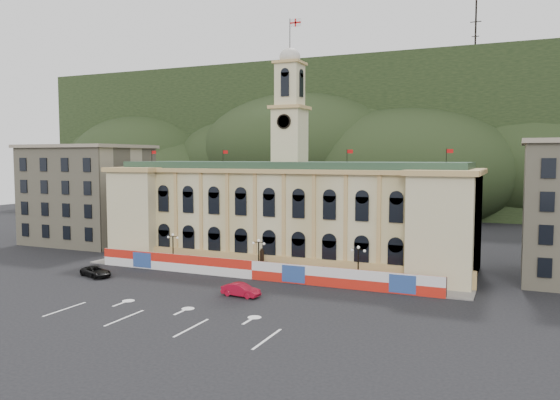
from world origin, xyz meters
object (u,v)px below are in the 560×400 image
at_px(statue, 262,266).
at_px(black_suv, 96,272).
at_px(lamp_center, 259,254).
at_px(red_sedan, 241,290).

distance_m(statue, black_suv, 22.70).
relative_size(statue, lamp_center, 0.72).
bearing_deg(statue, lamp_center, -90.00).
distance_m(statue, red_sedan, 11.96).
relative_size(lamp_center, black_suv, 0.92).
height_order(red_sedan, black_suv, red_sedan).
height_order(lamp_center, black_suv, lamp_center).
bearing_deg(black_suv, red_sedan, -74.64).
bearing_deg(black_suv, statue, -44.44).
bearing_deg(lamp_center, black_suv, -155.68).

